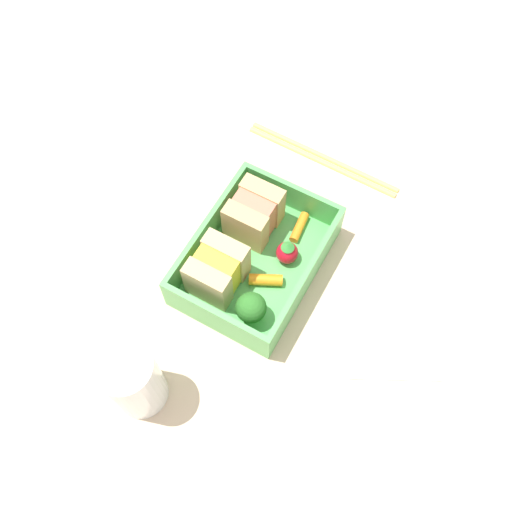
% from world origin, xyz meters
% --- Properties ---
extents(ground_plane, '(1.20, 1.20, 0.02)m').
position_xyz_m(ground_plane, '(0.00, 0.00, -0.01)').
color(ground_plane, beige).
extents(bento_tray, '(0.18, 0.13, 0.01)m').
position_xyz_m(bento_tray, '(0.00, 0.00, 0.01)').
color(bento_tray, '#54AF5A').
rests_on(bento_tray, ground_plane).
extents(bento_rim, '(0.18, 0.13, 0.04)m').
position_xyz_m(bento_rim, '(0.00, 0.00, 0.03)').
color(bento_rim, '#54AF5A').
rests_on(bento_rim, bento_tray).
extents(sandwich_left, '(0.06, 0.05, 0.05)m').
position_xyz_m(sandwich_left, '(-0.04, 0.03, 0.04)').
color(sandwich_left, tan).
rests_on(sandwich_left, bento_tray).
extents(sandwich_center_left, '(0.06, 0.05, 0.05)m').
position_xyz_m(sandwich_center_left, '(0.04, 0.03, 0.04)').
color(sandwich_center_left, tan).
rests_on(sandwich_center_left, bento_tray).
extents(broccoli_floret, '(0.03, 0.03, 0.04)m').
position_xyz_m(broccoli_floret, '(-0.06, -0.03, 0.04)').
color(broccoli_floret, '#81D069').
rests_on(broccoli_floret, bento_tray).
extents(carrot_stick_far_left, '(0.03, 0.04, 0.01)m').
position_xyz_m(carrot_stick_far_left, '(-0.02, -0.02, 0.02)').
color(carrot_stick_far_left, orange).
rests_on(carrot_stick_far_left, bento_tray).
extents(strawberry_far_left, '(0.03, 0.03, 0.03)m').
position_xyz_m(strawberry_far_left, '(0.02, -0.03, 0.03)').
color(strawberry_far_left, red).
rests_on(strawberry_far_left, bento_tray).
extents(carrot_stick_left, '(0.04, 0.01, 0.01)m').
position_xyz_m(carrot_stick_left, '(0.06, -0.02, 0.02)').
color(carrot_stick_left, orange).
rests_on(carrot_stick_left, bento_tray).
extents(chopstick_pair, '(0.02, 0.21, 0.01)m').
position_xyz_m(chopstick_pair, '(0.17, -0.00, 0.00)').
color(chopstick_pair, '#D6B765').
rests_on(chopstick_pair, ground_plane).
extents(drinking_glass, '(0.05, 0.05, 0.10)m').
position_xyz_m(drinking_glass, '(-0.18, 0.03, 0.05)').
color(drinking_glass, white).
rests_on(drinking_glass, ground_plane).
extents(folded_napkin, '(0.16, 0.15, 0.00)m').
position_xyz_m(folded_napkin, '(0.02, -0.16, 0.00)').
color(folded_napkin, silver).
rests_on(folded_napkin, ground_plane).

